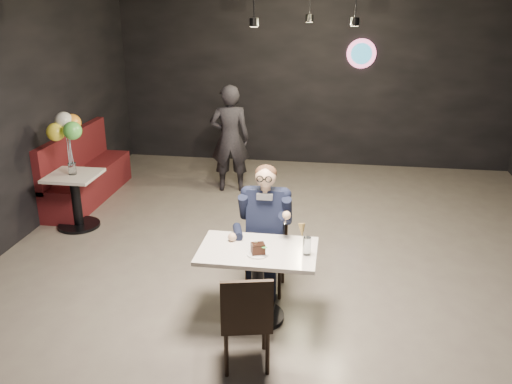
% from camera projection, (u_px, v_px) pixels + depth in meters
% --- Properties ---
extents(floor, '(9.00, 9.00, 0.00)m').
position_uv_depth(floor, '(287.00, 283.00, 5.95)').
color(floor, slate).
rests_on(floor, ground).
extents(wall_sign, '(0.50, 0.06, 0.50)m').
position_uv_depth(wall_sign, '(361.00, 54.00, 9.28)').
color(wall_sign, pink).
rests_on(wall_sign, floor).
extents(pendant_lights, '(1.40, 1.20, 0.36)m').
position_uv_depth(pendant_lights, '(307.00, 2.00, 6.79)').
color(pendant_lights, black).
rests_on(pendant_lights, floor).
extents(main_table, '(1.10, 0.70, 0.75)m').
position_uv_depth(main_table, '(258.00, 284.00, 5.19)').
color(main_table, silver).
rests_on(main_table, floor).
extents(chair_far, '(0.42, 0.46, 0.92)m').
position_uv_depth(chair_far, '(265.00, 251.00, 5.67)').
color(chair_far, black).
rests_on(chair_far, floor).
extents(chair_near, '(0.51, 0.54, 0.92)m').
position_uv_depth(chair_near, '(246.00, 316.00, 4.53)').
color(chair_near, black).
rests_on(chair_near, floor).
extents(seated_man, '(0.60, 0.80, 1.44)m').
position_uv_depth(seated_man, '(266.00, 228.00, 5.58)').
color(seated_man, black).
rests_on(seated_man, floor).
extents(dessert_plate, '(0.20, 0.20, 0.01)m').
position_uv_depth(dessert_plate, '(258.00, 254.00, 4.96)').
color(dessert_plate, white).
rests_on(dessert_plate, main_table).
extents(cake_slice, '(0.15, 0.13, 0.09)m').
position_uv_depth(cake_slice, '(258.00, 249.00, 4.95)').
color(cake_slice, black).
rests_on(cake_slice, dessert_plate).
extents(mint_leaf, '(0.06, 0.04, 0.01)m').
position_uv_depth(mint_leaf, '(265.00, 247.00, 4.89)').
color(mint_leaf, green).
rests_on(mint_leaf, cake_slice).
extents(sundae_glass, '(0.08, 0.08, 0.17)m').
position_uv_depth(sundae_glass, '(307.00, 246.00, 4.93)').
color(sundae_glass, silver).
rests_on(sundae_glass, main_table).
extents(wafer_cone, '(0.08, 0.08, 0.13)m').
position_uv_depth(wafer_cone, '(302.00, 231.00, 4.86)').
color(wafer_cone, tan).
rests_on(wafer_cone, sundae_glass).
extents(booth_bench, '(0.52, 2.10, 1.05)m').
position_uv_depth(booth_bench, '(87.00, 167.00, 8.16)').
color(booth_bench, '#480F11').
rests_on(booth_bench, floor).
extents(side_table, '(0.64, 0.64, 0.80)m').
position_uv_depth(side_table, '(76.00, 199.00, 7.24)').
color(side_table, silver).
rests_on(side_table, floor).
extents(balloon_vase, '(0.10, 0.10, 0.15)m').
position_uv_depth(balloon_vase, '(72.00, 169.00, 7.09)').
color(balloon_vase, silver).
rests_on(balloon_vase, side_table).
extents(balloon_bunch, '(0.43, 0.43, 0.70)m').
position_uv_depth(balloon_bunch, '(68.00, 137.00, 6.94)').
color(balloon_bunch, yellow).
rests_on(balloon_bunch, balloon_vase).
extents(passerby, '(0.67, 0.49, 1.69)m').
position_uv_depth(passerby, '(230.00, 139.00, 8.45)').
color(passerby, black).
rests_on(passerby, floor).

